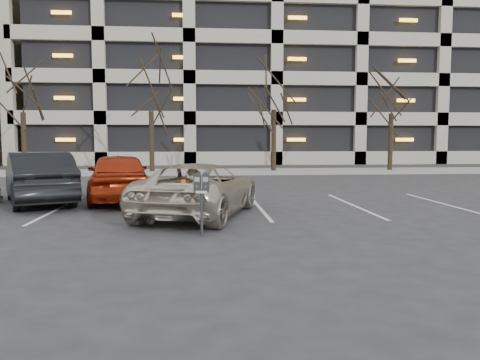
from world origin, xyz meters
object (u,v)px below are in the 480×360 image
Objects in this scene: tree_b at (151,73)px; suv_silver at (199,189)px; tree_c at (274,71)px; car_red at (118,177)px; tree_d at (392,78)px; parking_meter at (202,189)px; car_dark at (39,178)px; tree_a at (21,74)px.

suv_silver is at bearing -79.83° from tree_b.
tree_c is 14.85m from car_red.
tree_b reaches higher than tree_d.
car_red is (-13.80, -12.19, -4.76)m from tree_d.
tree_c is at bearing 83.73° from parking_meter.
car_red is at bearing 162.47° from car_dark.
tree_a is at bearing 180.00° from tree_c.
tree_d reaches higher than car_dark.
car_dark is at bearing -99.61° from tree_b.
tree_b is 13.54m from car_dark.
parking_meter is at bearing -103.46° from tree_c.
tree_a reaches higher than suv_silver.
tree_c reaches higher than parking_meter.
tree_d is 19.02m from car_red.
tree_b is at bearing -61.72° from suv_silver.
tree_d reaches higher than tree_a.
tree_c reaches higher than car_red.
car_dark is (-2.31, -0.27, 0.00)m from car_red.
tree_b is at bearing -123.84° from car_dark.
suv_silver is (-4.29, -15.09, -5.17)m from tree_c.
parking_meter is at bearing -81.15° from tree_b.
parking_meter is 0.27× the size of car_dark.
tree_c is (14.00, 0.00, 0.35)m from tree_a.
car_red is (0.20, -12.19, -4.87)m from tree_b.
car_red is 2.32m from car_dark.
tree_a is 7.00m from tree_b.
tree_a is 6.08× the size of parking_meter.
tree_b reaches higher than suv_silver.
tree_a is 18.57m from suv_silver.
tree_d reaches higher than parking_meter.
tree_d reaches higher than suv_silver.
suv_silver is 1.16× the size of car_red.
tree_c reaches higher than suv_silver.
tree_b reaches higher than car_red.
tree_d is 19.46m from suv_silver.
parking_meter is 0.24× the size of suv_silver.
tree_c is 7.01m from tree_d.
tree_c is at bearing -150.40° from car_dark.
parking_meter is (9.76, -17.73, -4.53)m from tree_a.
tree_d is 6.12× the size of parking_meter.
tree_a is 0.99× the size of tree_d.
car_dark reaches higher than parking_meter.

